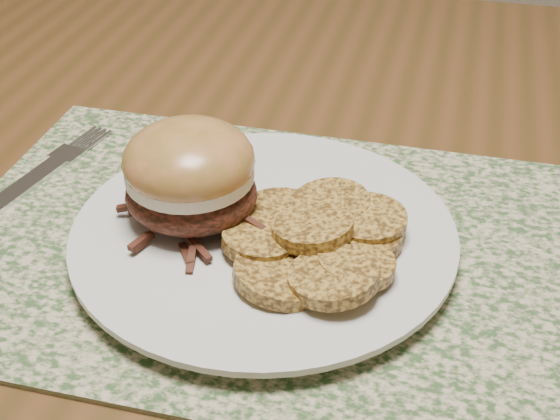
% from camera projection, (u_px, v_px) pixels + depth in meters
% --- Properties ---
extents(dining_table, '(1.50, 0.90, 0.75)m').
position_uv_depth(dining_table, '(294.00, 245.00, 0.70)').
color(dining_table, '#573419').
rests_on(dining_table, ground).
extents(placemat, '(0.45, 0.33, 0.00)m').
position_uv_depth(placemat, '(254.00, 245.00, 0.57)').
color(placemat, '#345129').
rests_on(placemat, dining_table).
extents(dinner_plate, '(0.26, 0.26, 0.02)m').
position_uv_depth(dinner_plate, '(264.00, 237.00, 0.56)').
color(dinner_plate, silver).
rests_on(dinner_plate, placemat).
extents(pork_sandwich, '(0.12, 0.12, 0.07)m').
position_uv_depth(pork_sandwich, '(190.00, 174.00, 0.55)').
color(pork_sandwich, black).
rests_on(pork_sandwich, dinner_plate).
extents(roasted_potatoes, '(0.14, 0.15, 0.03)m').
position_uv_depth(roasted_potatoes, '(318.00, 239.00, 0.53)').
color(roasted_potatoes, '#AE8233').
rests_on(roasted_potatoes, dinner_plate).
extents(fork, '(0.06, 0.21, 0.00)m').
position_uv_depth(fork, '(26.00, 185.00, 0.63)').
color(fork, silver).
rests_on(fork, placemat).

